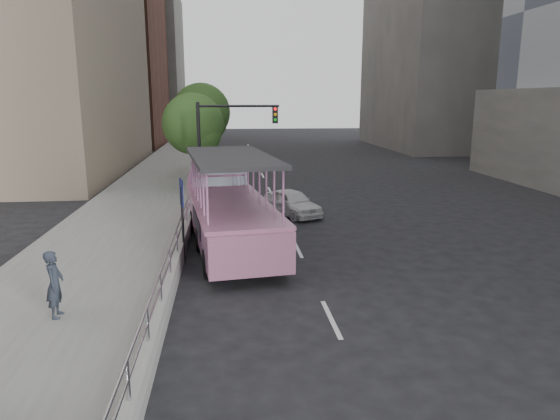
# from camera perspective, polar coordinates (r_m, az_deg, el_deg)

# --- Properties ---
(ground) EXTENTS (160.00, 160.00, 0.00)m
(ground) POSITION_cam_1_polar(r_m,az_deg,el_deg) (14.41, 0.27, -9.20)
(ground) COLOR black
(sidewalk) EXTENTS (5.50, 80.00, 0.30)m
(sidewalk) POSITION_cam_1_polar(r_m,az_deg,el_deg) (24.26, -16.04, -0.30)
(sidewalk) COLOR gray
(sidewalk) RESTS_ON ground
(kerb_wall) EXTENTS (0.24, 30.00, 0.36)m
(kerb_wall) POSITION_cam_1_polar(r_m,az_deg,el_deg) (16.15, -11.65, -5.24)
(kerb_wall) COLOR #ADADA7
(kerb_wall) RESTS_ON sidewalk
(guardrail) EXTENTS (0.07, 22.00, 0.71)m
(guardrail) POSITION_cam_1_polar(r_m,az_deg,el_deg) (15.96, -11.75, -2.97)
(guardrail) COLOR silver
(guardrail) RESTS_ON kerb_wall
(duck_boat) EXTENTS (3.86, 10.64, 3.46)m
(duck_boat) POSITION_cam_1_polar(r_m,az_deg,el_deg) (19.14, -6.12, 0.24)
(duck_boat) COLOR black
(duck_boat) RESTS_ON ground
(car) EXTENTS (2.80, 3.85, 1.22)m
(car) POSITION_cam_1_polar(r_m,az_deg,el_deg) (23.35, 1.41, 0.86)
(car) COLOR silver
(car) RESTS_ON ground
(pedestrian_near) EXTENTS (0.41, 0.61, 1.62)m
(pedestrian_near) POSITION_cam_1_polar(r_m,az_deg,el_deg) (12.93, -24.35, -7.72)
(pedestrian_near) COLOR #242B35
(pedestrian_near) RESTS_ON sidewalk
(parking_sign) EXTENTS (0.18, 0.62, 2.80)m
(parking_sign) POSITION_cam_1_polar(r_m,az_deg,el_deg) (16.77, -11.10, -0.03)
(parking_sign) COLOR black
(parking_sign) RESTS_ON ground
(traffic_signal) EXTENTS (4.20, 0.32, 5.20)m
(traffic_signal) POSITION_cam_1_polar(r_m,az_deg,el_deg) (25.87, -6.60, 8.39)
(traffic_signal) COLOR black
(traffic_signal) RESTS_ON ground
(street_tree_near) EXTENTS (3.52, 3.52, 5.72)m
(street_tree_near) POSITION_cam_1_polar(r_m,az_deg,el_deg) (29.33, -9.73, 9.41)
(street_tree_near) COLOR #362318
(street_tree_near) RESTS_ON ground
(street_tree_far) EXTENTS (3.97, 3.97, 6.45)m
(street_tree_far) POSITION_cam_1_polar(r_m,az_deg,el_deg) (35.29, -8.83, 10.73)
(street_tree_far) COLOR #362318
(street_tree_far) RESTS_ON ground
(midrise_brick) EXTENTS (18.00, 16.00, 26.00)m
(midrise_brick) POSITION_cam_1_polar(r_m,az_deg,el_deg) (63.96, -22.17, 18.56)
(midrise_brick) COLOR brown
(midrise_brick) RESTS_ON ground
(midrise_stone_b) EXTENTS (16.00, 14.00, 20.00)m
(midrise_stone_b) POSITION_cam_1_polar(r_m,az_deg,el_deg) (78.80, -17.28, 15.41)
(midrise_stone_b) COLOR gray
(midrise_stone_b) RESTS_ON ground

